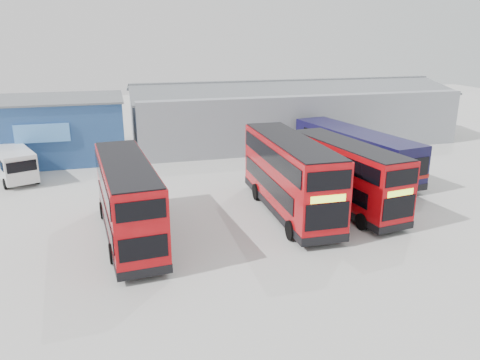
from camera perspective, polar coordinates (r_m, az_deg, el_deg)
ground_plane at (r=26.99m, az=4.72°, el=-4.85°), size 120.00×120.00×0.00m
office_block at (r=42.47m, az=-22.24°, el=5.83°), size 12.30×8.32×5.12m
maintenance_shed at (r=47.12m, az=5.81°, el=8.11°), size 30.50×12.00×5.89m
double_decker_left at (r=24.43m, az=-13.50°, el=-2.53°), size 3.20×10.01×4.17m
double_decker_centre at (r=27.37m, az=6.06°, el=0.39°), size 2.81×10.63×4.48m
double_decker_right at (r=28.84m, az=12.69°, el=0.49°), size 3.59×9.74×4.03m
single_decker_blue at (r=36.20m, az=13.66°, el=3.29°), size 4.78×12.50×3.32m
panel_van at (r=37.35m, az=-25.83°, el=1.88°), size 3.84×5.68×2.32m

